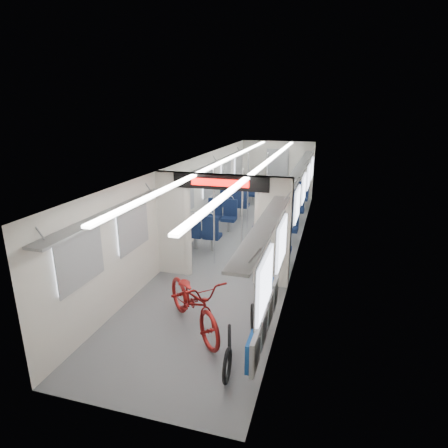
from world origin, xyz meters
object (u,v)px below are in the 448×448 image
bike_hoop_a (227,367)px  seat_bay_near_left (213,222)px  seat_bay_far_left (241,195)px  stanchion_far_right (266,191)px  bicycle (194,301)px  stanchion_far_left (248,192)px  bike_hoop_c (253,320)px  seat_bay_near_right (277,233)px  flip_bench (264,319)px  bike_hoop_b (229,344)px  seat_bay_far_right (293,199)px  stanchion_near_right (242,218)px  stanchion_near_left (214,218)px

bike_hoop_a → seat_bay_near_left: (-1.93, 5.42, 0.31)m
seat_bay_far_left → stanchion_far_right: (1.19, -1.70, 0.59)m
bicycle → stanchion_far_left: (-0.36, 5.67, 0.64)m
seat_bay_far_left → stanchion_far_right: stanchion_far_right is taller
bicycle → bike_hoop_c: 1.03m
bike_hoop_c → seat_bay_near_right: (-0.14, 3.66, 0.32)m
flip_bench → seat_bay_near_left: seat_bay_near_left is taller
bike_hoop_b → seat_bay_far_right: bearing=89.7°
bicycle → seat_bay_far_left: bearing=54.1°
bicycle → seat_bay_far_right: size_ratio=0.94×
bicycle → stanchion_far_left: size_ratio=0.85×
seat_bay_near_left → stanchion_near_right: bearing=-51.1°
seat_bay_near_left → seat_bay_far_right: seat_bay_far_right is taller
bike_hoop_b → seat_bay_near_left: (-1.83, 4.94, 0.29)m
flip_bench → bike_hoop_a: bearing=-115.2°
stanchion_near_left → stanchion_near_right: (0.63, 0.16, 0.00)m
bicycle → stanchion_far_right: (0.15, 5.97, 0.64)m
bike_hoop_c → stanchion_near_left: (-1.47, 2.53, 0.93)m
seat_bay_near_right → stanchion_near_right: stanchion_near_right is taller
bike_hoop_a → seat_bay_far_left: (-1.93, 8.75, 0.33)m
flip_bench → seat_bay_far_right: size_ratio=1.00×
stanchion_near_left → seat_bay_far_right: bearing=74.6°
bike_hoop_c → seat_bay_far_left: 7.75m
stanchion_near_right → seat_bay_near_left: bearing=128.9°
flip_bench → stanchion_far_left: 6.21m
bike_hoop_b → bike_hoop_c: bearing=77.2°
seat_bay_near_right → stanchion_near_right: (-0.70, -0.97, 0.61)m
bike_hoop_b → seat_bay_far_right: 8.16m
stanchion_near_left → stanchion_far_right: (0.65, 3.24, 0.00)m
bike_hoop_c → stanchion_far_left: size_ratio=0.21×
seat_bay_near_left → stanchion_near_right: (1.17, -1.45, 0.62)m
seat_bay_far_right → stanchion_far_left: stanchion_far_left is taller
seat_bay_near_left → stanchion_near_right: stanchion_near_right is taller
bike_hoop_a → bike_hoop_b: 0.49m
stanchion_far_right → seat_bay_near_left: bearing=-126.2°
stanchion_far_left → stanchion_far_right: 0.59m
bicycle → seat_bay_near_left: 4.46m
bicycle → seat_bay_far_left: size_ratio=0.90×
bicycle → stanchion_far_left: stanchion_far_left is taller
stanchion_near_right → bike_hoop_b: bearing=-79.3°
stanchion_near_left → stanchion_near_right: 0.65m
seat_bay_far_right → seat_bay_near_right: bearing=-90.0°
seat_bay_far_right → stanchion_near_right: (-0.70, -4.66, 0.61)m
seat_bay_near_right → stanchion_far_left: bearing=123.2°
stanchion_far_right → seat_bay_far_right: bearing=66.8°
seat_bay_far_right → stanchion_far_left: size_ratio=0.91×
seat_bay_far_right → seat_bay_near_left: bearing=-120.2°
seat_bay_far_right → bike_hoop_c: bearing=-88.9°
bike_hoop_b → seat_bay_near_left: 5.28m
bike_hoop_a → seat_bay_far_left: size_ratio=0.23×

